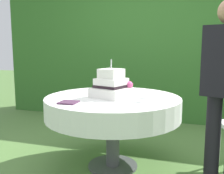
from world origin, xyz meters
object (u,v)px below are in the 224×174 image
Objects in this scene: serving_plate_right at (115,90)px; napkin_stack at (69,102)px; wedding_cake at (112,86)px; serving_plate_left at (139,101)px; serving_plate_far at (137,92)px; cake_table at (113,107)px; serving_plate_near at (145,97)px.

napkin_stack is at bearing -102.38° from serving_plate_right.
napkin_stack is (-0.18, -0.82, 0.00)m from serving_plate_right.
serving_plate_left is (0.31, -0.15, -0.11)m from wedding_cake.
napkin_stack is (-0.28, -0.40, -0.10)m from wedding_cake.
napkin_stack is at bearing -156.99° from serving_plate_left.
napkin_stack is (-0.47, -0.73, 0.00)m from serving_plate_far.
wedding_cake is 0.49m from napkin_stack.
cake_table is 13.05× the size of serving_plate_right.
wedding_cake reaches higher than serving_plate_left.
cake_table is at bearing 74.22° from wedding_cake.
cake_table is at bearing 150.46° from serving_plate_left.
napkin_stack is (-0.28, -0.42, 0.12)m from cake_table.
wedding_cake is 3.01× the size of serving_plate_near.
wedding_cake is 0.35m from serving_plate_near.
serving_plate_near is at bearing 6.20° from cake_table.
napkin_stack reaches higher than serving_plate_near.
cake_table is 3.26× the size of wedding_cake.
serving_plate_left and serving_plate_right have the same top height.
wedding_cake is 4.01× the size of serving_plate_right.
serving_plate_near is at bearing 82.52° from serving_plate_left.
serving_plate_near is (0.33, 0.06, -0.11)m from wedding_cake.
serving_plate_far is 1.04× the size of serving_plate_left.
serving_plate_near is at bearing -63.35° from serving_plate_far.
napkin_stack is at bearing -124.09° from cake_table.
cake_table is at bearing -120.43° from serving_plate_far.
serving_plate_near is at bearing 9.63° from wedding_cake.
napkin_stack reaches higher than serving_plate_right.
serving_plate_right is at bearing 163.77° from serving_plate_far.
serving_plate_left is 1.19× the size of serving_plate_right.
serving_plate_near is 0.76m from napkin_stack.
wedding_cake is at bearing -170.37° from serving_plate_near.
wedding_cake is 0.36m from serving_plate_left.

